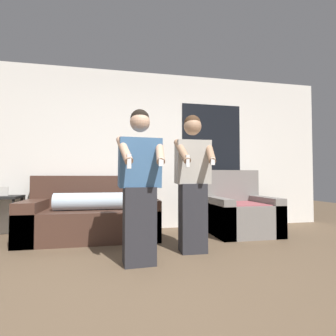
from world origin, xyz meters
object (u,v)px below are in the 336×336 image
at_px(armchair, 239,213).
at_px(person_left, 140,186).
at_px(couch, 93,216).
at_px(person_right, 193,182).
at_px(side_table, 3,203).

distance_m(armchair, person_left, 2.11).
bearing_deg(person_left, couch, 112.63).
bearing_deg(armchair, couch, 176.25).
height_order(couch, armchair, armchair).
bearing_deg(armchair, person_left, -144.85).
relative_size(couch, person_right, 1.14).
xyz_separation_m(armchair, side_table, (-3.53, 0.39, 0.19)).
height_order(side_table, person_left, person_left).
xyz_separation_m(couch, person_left, (0.56, -1.33, 0.48)).
height_order(armchair, person_right, person_right).
height_order(couch, side_table, couch).
xyz_separation_m(couch, armchair, (2.24, -0.15, 0.01)).
distance_m(armchair, person_right, 1.43).
xyz_separation_m(couch, side_table, (-1.29, 0.24, 0.20)).
distance_m(armchair, side_table, 3.55).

